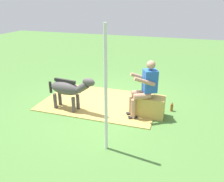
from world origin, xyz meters
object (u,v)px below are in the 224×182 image
at_px(pony_standing, 68,89).
at_px(soda_bottle, 172,107).
at_px(hay_bale, 150,107).
at_px(person_seated, 145,86).
at_px(tent_pole_left, 106,92).

xyz_separation_m(pony_standing, soda_bottle, (-2.50, -0.73, -0.46)).
bearing_deg(hay_bale, person_seated, 19.17).
xyz_separation_m(person_seated, soda_bottle, (-0.64, -0.49, -0.65)).
distance_m(hay_bale, person_seated, 0.54).
relative_size(hay_bale, pony_standing, 0.49).
bearing_deg(pony_standing, soda_bottle, -163.67).
height_order(person_seated, soda_bottle, person_seated).
relative_size(pony_standing, soda_bottle, 5.56).
relative_size(soda_bottle, tent_pole_left, 0.10).
bearing_deg(pony_standing, person_seated, -172.47).
height_order(pony_standing, soda_bottle, pony_standing).
bearing_deg(pony_standing, tent_pole_left, 138.85).
bearing_deg(soda_bottle, pony_standing, 16.33).
bearing_deg(person_seated, soda_bottle, -142.72).
bearing_deg(soda_bottle, hay_bale, 41.74).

